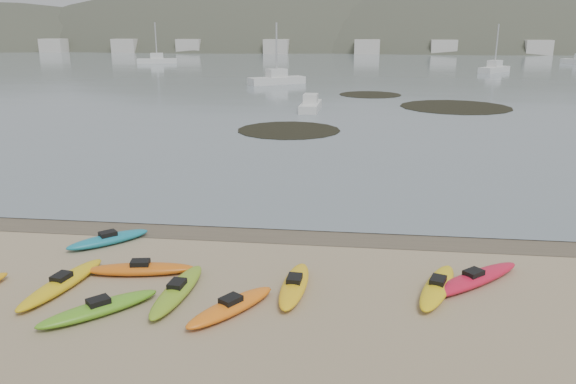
# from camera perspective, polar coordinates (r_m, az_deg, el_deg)

# --- Properties ---
(ground) EXTENTS (600.00, 600.00, 0.00)m
(ground) POSITION_cam_1_polar(r_m,az_deg,el_deg) (20.99, 0.00, -3.93)
(ground) COLOR tan
(ground) RESTS_ON ground
(wet_sand) EXTENTS (60.00, 60.00, 0.00)m
(wet_sand) POSITION_cam_1_polar(r_m,az_deg,el_deg) (20.71, -0.10, -4.21)
(wet_sand) COLOR brown
(wet_sand) RESTS_ON ground
(water) EXTENTS (1200.00, 1200.00, 0.00)m
(water) POSITION_cam_1_polar(r_m,az_deg,el_deg) (319.63, 6.81, 14.97)
(water) COLOR slate
(water) RESTS_ON ground
(kayaks) EXTENTS (21.71, 7.85, 0.34)m
(kayaks) POSITION_cam_1_polar(r_m,az_deg,el_deg) (16.51, -4.53, -9.21)
(kayaks) COLOR #60AD22
(kayaks) RESTS_ON ground
(kelp_mats) EXTENTS (23.14, 30.76, 0.04)m
(kelp_mats) POSITION_cam_1_polar(r_m,az_deg,el_deg) (53.61, 10.98, 8.31)
(kelp_mats) COLOR black
(kelp_mats) RESTS_ON water
(moored_boats) EXTENTS (95.45, 80.19, 1.13)m
(moored_boats) POSITION_cam_1_polar(r_m,az_deg,el_deg) (100.66, 8.64, 12.36)
(moored_boats) COLOR silver
(moored_boats) RESTS_ON ground
(far_hills) EXTENTS (550.00, 135.00, 80.00)m
(far_hills) POSITION_cam_1_polar(r_m,az_deg,el_deg) (217.92, 16.98, 9.57)
(far_hills) COLOR #384235
(far_hills) RESTS_ON ground
(far_town) EXTENTS (199.00, 5.00, 4.00)m
(far_town) POSITION_cam_1_polar(r_m,az_deg,el_deg) (164.66, 8.53, 14.37)
(far_town) COLOR beige
(far_town) RESTS_ON ground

